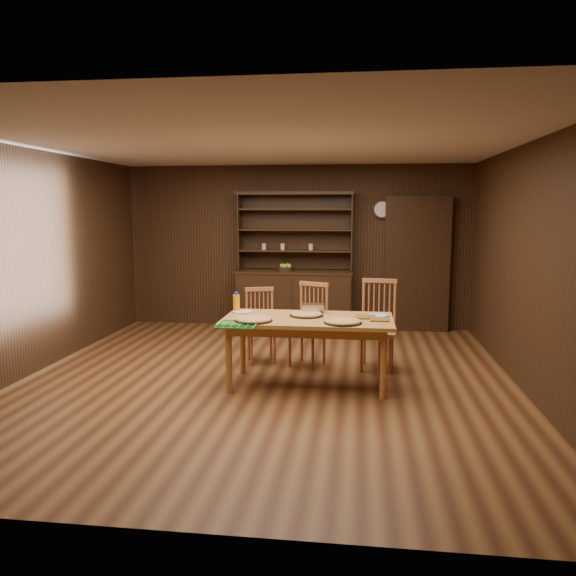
# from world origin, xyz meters

# --- Properties ---
(floor) EXTENTS (6.00, 6.00, 0.00)m
(floor) POSITION_xyz_m (0.00, 0.00, 0.00)
(floor) COLOR brown
(floor) RESTS_ON ground
(room_shell) EXTENTS (6.00, 6.00, 6.00)m
(room_shell) POSITION_xyz_m (0.00, 0.00, 1.58)
(room_shell) COLOR beige
(room_shell) RESTS_ON floor
(china_hutch) EXTENTS (1.84, 0.52, 2.17)m
(china_hutch) POSITION_xyz_m (-0.00, 2.75, 0.60)
(china_hutch) COLOR #311D10
(china_hutch) RESTS_ON floor
(doorway) EXTENTS (1.00, 0.18, 2.10)m
(doorway) POSITION_xyz_m (1.90, 2.90, 1.05)
(doorway) COLOR #311D10
(doorway) RESTS_ON floor
(wall_clock) EXTENTS (0.30, 0.05, 0.30)m
(wall_clock) POSITION_xyz_m (1.35, 2.96, 1.90)
(wall_clock) COLOR #311D10
(wall_clock) RESTS_ON room_shell
(dining_table) EXTENTS (1.81, 0.90, 0.75)m
(dining_table) POSITION_xyz_m (0.48, -0.10, 0.66)
(dining_table) COLOR #BC8041
(dining_table) RESTS_ON floor
(chair_left) EXTENTS (0.48, 0.46, 0.93)m
(chair_left) POSITION_xyz_m (-0.20, 0.82, 0.49)
(chair_left) COLOR #C47643
(chair_left) RESTS_ON floor
(chair_center) EXTENTS (0.54, 0.53, 1.02)m
(chair_center) POSITION_xyz_m (0.43, 0.72, 0.54)
(chair_center) COLOR #C47643
(chair_center) RESTS_ON floor
(chair_right) EXTENTS (0.48, 0.47, 1.07)m
(chair_right) POSITION_xyz_m (1.25, 0.71, 0.57)
(chair_right) COLOR #C47643
(chair_right) RESTS_ON floor
(pizza_left) EXTENTS (0.40, 0.40, 0.04)m
(pizza_left) POSITION_xyz_m (-0.07, -0.36, 0.77)
(pizza_left) COLOR black
(pizza_left) RESTS_ON dining_table
(pizza_right) EXTENTS (0.39, 0.39, 0.04)m
(pizza_right) POSITION_xyz_m (0.86, -0.35, 0.77)
(pizza_right) COLOR black
(pizza_right) RESTS_ON dining_table
(pizza_center) EXTENTS (0.37, 0.37, 0.04)m
(pizza_center) POSITION_xyz_m (0.45, -0.01, 0.77)
(pizza_center) COLOR black
(pizza_center) RESTS_ON dining_table
(cooling_rack) EXTENTS (0.39, 0.39, 0.02)m
(cooling_rack) POSITION_xyz_m (-0.20, -0.57, 0.76)
(cooling_rack) COLOR green
(cooling_rack) RESTS_ON dining_table
(plate_left) EXTENTS (0.23, 0.23, 0.02)m
(plate_left) POSITION_xyz_m (-0.28, 0.10, 0.76)
(plate_left) COLOR white
(plate_left) RESTS_ON dining_table
(plate_right) EXTENTS (0.24, 0.24, 0.02)m
(plate_right) POSITION_xyz_m (1.23, 0.08, 0.76)
(plate_right) COLOR white
(plate_right) RESTS_ON dining_table
(foil_dish) EXTENTS (0.26, 0.19, 0.10)m
(foil_dish) POSITION_xyz_m (0.51, 0.21, 0.80)
(foil_dish) COLOR silver
(foil_dish) RESTS_ON dining_table
(juice_bottle) EXTENTS (0.08, 0.08, 0.23)m
(juice_bottle) POSITION_xyz_m (-0.36, 0.15, 0.85)
(juice_bottle) COLOR orange
(juice_bottle) RESTS_ON dining_table
(pot_holder_a) EXTENTS (0.21, 0.21, 0.02)m
(pot_holder_a) POSITION_xyz_m (1.23, -0.14, 0.76)
(pot_holder_a) COLOR #A01812
(pot_holder_a) RESTS_ON dining_table
(pot_holder_b) EXTENTS (0.22, 0.22, 0.02)m
(pot_holder_b) POSITION_xyz_m (1.10, -0.02, 0.76)
(pot_holder_b) COLOR #A01812
(pot_holder_b) RESTS_ON dining_table
(fruit_bowl) EXTENTS (0.26, 0.26, 0.12)m
(fruit_bowl) POSITION_xyz_m (-0.14, 2.69, 0.99)
(fruit_bowl) COLOR black
(fruit_bowl) RESTS_ON china_hutch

